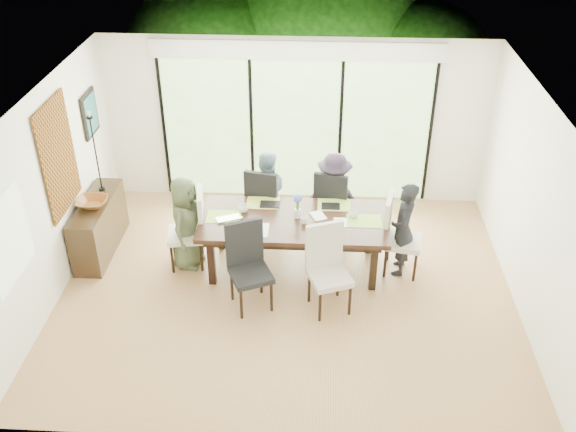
# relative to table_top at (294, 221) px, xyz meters

# --- Properties ---
(floor) EXTENTS (6.00, 5.00, 0.01)m
(floor) POSITION_rel_table_top_xyz_m (-0.06, -0.51, -0.77)
(floor) COLOR #98643C
(floor) RESTS_ON ground
(ceiling) EXTENTS (6.00, 5.00, 0.01)m
(ceiling) POSITION_rel_table_top_xyz_m (-0.06, -0.51, 1.94)
(ceiling) COLOR white
(ceiling) RESTS_ON wall_back
(wall_back) EXTENTS (6.00, 0.02, 2.70)m
(wall_back) POSITION_rel_table_top_xyz_m (-0.06, 2.00, 0.59)
(wall_back) COLOR white
(wall_back) RESTS_ON floor
(wall_front) EXTENTS (6.00, 0.02, 2.70)m
(wall_front) POSITION_rel_table_top_xyz_m (-0.06, -3.02, 0.59)
(wall_front) COLOR silver
(wall_front) RESTS_ON floor
(wall_left) EXTENTS (0.02, 5.00, 2.70)m
(wall_left) POSITION_rel_table_top_xyz_m (-3.07, -0.51, 0.59)
(wall_left) COLOR beige
(wall_left) RESTS_ON floor
(wall_right) EXTENTS (0.02, 5.00, 2.70)m
(wall_right) POSITION_rel_table_top_xyz_m (2.95, -0.51, 0.59)
(wall_right) COLOR beige
(wall_right) RESTS_ON floor
(glass_doors) EXTENTS (4.20, 0.02, 2.30)m
(glass_doors) POSITION_rel_table_top_xyz_m (-0.06, 1.96, 0.44)
(glass_doors) COLOR #598C3F
(glass_doors) RESTS_ON wall_back
(blinds_header) EXTENTS (4.40, 0.06, 0.28)m
(blinds_header) POSITION_rel_table_top_xyz_m (-0.06, 1.95, 1.74)
(blinds_header) COLOR white
(blinds_header) RESTS_ON wall_back
(mullion_a) EXTENTS (0.05, 0.04, 2.30)m
(mullion_a) POSITION_rel_table_top_xyz_m (-2.16, 1.95, 0.44)
(mullion_a) COLOR black
(mullion_a) RESTS_ON wall_back
(mullion_b) EXTENTS (0.05, 0.04, 2.30)m
(mullion_b) POSITION_rel_table_top_xyz_m (-0.76, 1.95, 0.44)
(mullion_b) COLOR black
(mullion_b) RESTS_ON wall_back
(mullion_c) EXTENTS (0.05, 0.04, 2.30)m
(mullion_c) POSITION_rel_table_top_xyz_m (0.64, 1.95, 0.44)
(mullion_c) COLOR black
(mullion_c) RESTS_ON wall_back
(mullion_d) EXTENTS (0.05, 0.04, 2.30)m
(mullion_d) POSITION_rel_table_top_xyz_m (2.04, 1.95, 0.44)
(mullion_d) COLOR black
(mullion_d) RESTS_ON wall_back
(side_window) EXTENTS (0.02, 0.90, 1.00)m
(side_window) POSITION_rel_table_top_xyz_m (-3.03, -1.71, 0.74)
(side_window) COLOR #8CAD7F
(side_window) RESTS_ON wall_left
(deck) EXTENTS (6.00, 1.80, 0.10)m
(deck) POSITION_rel_table_top_xyz_m (-0.06, 2.89, -0.81)
(deck) COLOR brown
(deck) RESTS_ON ground
(rail_top) EXTENTS (6.00, 0.08, 0.06)m
(rail_top) POSITION_rel_table_top_xyz_m (-0.06, 3.69, -0.21)
(rail_top) COLOR #4F3422
(rail_top) RESTS_ON deck
(foliage_left) EXTENTS (3.20, 3.20, 3.20)m
(foliage_left) POSITION_rel_table_top_xyz_m (-1.86, 4.69, 0.68)
(foliage_left) COLOR #14380F
(foliage_left) RESTS_ON ground
(foliage_mid) EXTENTS (4.00, 4.00, 4.00)m
(foliage_mid) POSITION_rel_table_top_xyz_m (0.34, 5.29, 1.04)
(foliage_mid) COLOR #14380F
(foliage_mid) RESTS_ON ground
(foliage_right) EXTENTS (2.80, 2.80, 2.80)m
(foliage_right) POSITION_rel_table_top_xyz_m (2.14, 4.49, 0.50)
(foliage_right) COLOR #14380F
(foliage_right) RESTS_ON ground
(foliage_far) EXTENTS (3.60, 3.60, 3.60)m
(foliage_far) POSITION_rel_table_top_xyz_m (-0.66, 5.99, 0.86)
(foliage_far) COLOR #14380F
(foliage_far) RESTS_ON ground
(table_top) EXTENTS (2.54, 1.17, 0.06)m
(table_top) POSITION_rel_table_top_xyz_m (0.00, 0.00, 0.00)
(table_top) COLOR black
(table_top) RESTS_ON floor
(table_apron) EXTENTS (2.33, 0.95, 0.11)m
(table_apron) POSITION_rel_table_top_xyz_m (0.00, 0.00, -0.10)
(table_apron) COLOR black
(table_apron) RESTS_ON floor
(table_leg_fl) EXTENTS (0.10, 0.10, 0.73)m
(table_leg_fl) POSITION_rel_table_top_xyz_m (-1.08, -0.43, -0.40)
(table_leg_fl) COLOR black
(table_leg_fl) RESTS_ON floor
(table_leg_fr) EXTENTS (0.10, 0.10, 0.73)m
(table_leg_fr) POSITION_rel_table_top_xyz_m (1.08, -0.43, -0.40)
(table_leg_fr) COLOR black
(table_leg_fr) RESTS_ON floor
(table_leg_bl) EXTENTS (0.10, 0.10, 0.73)m
(table_leg_bl) POSITION_rel_table_top_xyz_m (-1.08, 0.43, -0.40)
(table_leg_bl) COLOR black
(table_leg_bl) RESTS_ON floor
(table_leg_br) EXTENTS (0.10, 0.10, 0.73)m
(table_leg_br) POSITION_rel_table_top_xyz_m (1.08, 0.43, -0.40)
(table_leg_br) COLOR black
(table_leg_br) RESTS_ON floor
(chair_left_end) EXTENTS (0.56, 0.56, 1.17)m
(chair_left_end) POSITION_rel_table_top_xyz_m (-1.50, 0.00, -0.18)
(chair_left_end) COLOR white
(chair_left_end) RESTS_ON floor
(chair_right_end) EXTENTS (0.57, 0.57, 1.17)m
(chair_right_end) POSITION_rel_table_top_xyz_m (1.50, 0.00, -0.18)
(chair_right_end) COLOR beige
(chair_right_end) RESTS_ON floor
(chair_far_left) EXTENTS (0.59, 0.59, 1.17)m
(chair_far_left) POSITION_rel_table_top_xyz_m (-0.45, 0.85, -0.18)
(chair_far_left) COLOR black
(chair_far_left) RESTS_ON floor
(chair_far_right) EXTENTS (0.59, 0.59, 1.17)m
(chair_far_right) POSITION_rel_table_top_xyz_m (0.55, 0.85, -0.18)
(chair_far_right) COLOR black
(chair_far_right) RESTS_ON floor
(chair_near_left) EXTENTS (0.64, 0.64, 1.17)m
(chair_near_left) POSITION_rel_table_top_xyz_m (-0.50, -0.87, -0.18)
(chair_near_left) COLOR black
(chair_near_left) RESTS_ON floor
(chair_near_right) EXTENTS (0.63, 0.63, 1.17)m
(chair_near_right) POSITION_rel_table_top_xyz_m (0.50, -0.87, -0.18)
(chair_near_right) COLOR beige
(chair_near_right) RESTS_ON floor
(person_left_end) EXTENTS (0.53, 0.71, 1.37)m
(person_left_end) POSITION_rel_table_top_xyz_m (-1.48, 0.00, -0.08)
(person_left_end) COLOR #485438
(person_left_end) RESTS_ON floor
(person_right_end) EXTENTS (0.49, 0.69, 1.37)m
(person_right_end) POSITION_rel_table_top_xyz_m (1.48, 0.00, -0.08)
(person_right_end) COLOR black
(person_right_end) RESTS_ON floor
(person_far_left) EXTENTS (0.69, 0.48, 1.37)m
(person_far_left) POSITION_rel_table_top_xyz_m (-0.45, 0.83, -0.08)
(person_far_left) COLOR slate
(person_far_left) RESTS_ON floor
(person_far_right) EXTENTS (0.68, 0.48, 1.37)m
(person_far_right) POSITION_rel_table_top_xyz_m (0.55, 0.83, -0.08)
(person_far_right) COLOR #271E2E
(person_far_right) RESTS_ON floor
(placemat_left) EXTENTS (0.47, 0.34, 0.01)m
(placemat_left) POSITION_rel_table_top_xyz_m (-0.95, 0.00, 0.03)
(placemat_left) COLOR #85BA42
(placemat_left) RESTS_ON table_top
(placemat_right) EXTENTS (0.47, 0.34, 0.01)m
(placemat_right) POSITION_rel_table_top_xyz_m (0.95, 0.00, 0.03)
(placemat_right) COLOR #82BC43
(placemat_right) RESTS_ON table_top
(placemat_far_l) EXTENTS (0.47, 0.34, 0.01)m
(placemat_far_l) POSITION_rel_table_top_xyz_m (-0.45, 0.40, 0.03)
(placemat_far_l) COLOR #9FB641
(placemat_far_l) RESTS_ON table_top
(placemat_far_r) EXTENTS (0.47, 0.34, 0.01)m
(placemat_far_r) POSITION_rel_table_top_xyz_m (0.55, 0.40, 0.03)
(placemat_far_r) COLOR #92B540
(placemat_far_r) RESTS_ON table_top
(placemat_paper) EXTENTS (0.47, 0.34, 0.01)m
(placemat_paper) POSITION_rel_table_top_xyz_m (-0.55, -0.30, 0.03)
(placemat_paper) COLOR white
(placemat_paper) RESTS_ON table_top
(tablet_far_l) EXTENTS (0.28, 0.19, 0.01)m
(tablet_far_l) POSITION_rel_table_top_xyz_m (-0.35, 0.35, 0.04)
(tablet_far_l) COLOR black
(tablet_far_l) RESTS_ON table_top
(tablet_far_r) EXTENTS (0.25, 0.18, 0.01)m
(tablet_far_r) POSITION_rel_table_top_xyz_m (0.50, 0.35, 0.04)
(tablet_far_r) COLOR black
(tablet_far_r) RESTS_ON table_top
(papers) EXTENTS (0.32, 0.23, 0.00)m
(papers) POSITION_rel_table_top_xyz_m (0.70, -0.05, 0.03)
(papers) COLOR white
(papers) RESTS_ON table_top
(platter_base) EXTENTS (0.28, 0.28, 0.03)m
(platter_base) POSITION_rel_table_top_xyz_m (-0.55, -0.30, 0.05)
(platter_base) COLOR white
(platter_base) RESTS_ON table_top
(platter_snacks) EXTENTS (0.21, 0.21, 0.01)m
(platter_snacks) POSITION_rel_table_top_xyz_m (-0.55, -0.30, 0.07)
(platter_snacks) COLOR #C66817
(platter_snacks) RESTS_ON table_top
(vase) EXTENTS (0.08, 0.08, 0.13)m
(vase) POSITION_rel_table_top_xyz_m (0.05, 0.05, 0.10)
(vase) COLOR silver
(vase) RESTS_ON table_top
(hyacinth_stems) EXTENTS (0.04, 0.04, 0.17)m
(hyacinth_stems) POSITION_rel_table_top_xyz_m (0.05, 0.05, 0.22)
(hyacinth_stems) COLOR #337226
(hyacinth_stems) RESTS_ON table_top
(hyacinth_blooms) EXTENTS (0.12, 0.12, 0.12)m
(hyacinth_blooms) POSITION_rel_table_top_xyz_m (0.05, 0.05, 0.33)
(hyacinth_blooms) COLOR #5165CA
(hyacinth_blooms) RESTS_ON table_top
(laptop) EXTENTS (0.41, 0.35, 0.03)m
(laptop) POSITION_rel_table_top_xyz_m (-0.85, -0.10, 0.05)
(laptop) COLOR silver
(laptop) RESTS_ON table_top
(cup_a) EXTENTS (0.15, 0.15, 0.10)m
(cup_a) POSITION_rel_table_top_xyz_m (-0.70, 0.15, 0.08)
(cup_a) COLOR white
(cup_a) RESTS_ON table_top
(cup_b) EXTENTS (0.15, 0.15, 0.10)m
(cup_b) POSITION_rel_table_top_xyz_m (0.15, -0.10, 0.08)
(cup_b) COLOR white
(cup_b) RESTS_ON table_top
(cup_c) EXTENTS (0.17, 0.17, 0.10)m
(cup_c) POSITION_rel_table_top_xyz_m (0.80, 0.10, 0.08)
(cup_c) COLOR white
(cup_c) RESTS_ON table_top
(book) EXTENTS (0.25, 0.29, 0.02)m
(book) POSITION_rel_table_top_xyz_m (0.25, 0.05, 0.04)
(book) COLOR white
(book) RESTS_ON table_top
(sideboard) EXTENTS (0.40, 1.43, 0.80)m
(sideboard) POSITION_rel_table_top_xyz_m (-2.82, 0.28, -0.36)
(sideboard) COLOR black
(sideboard) RESTS_ON floor
(bowl) EXTENTS (0.42, 0.42, 0.10)m
(bowl) POSITION_rel_table_top_xyz_m (-2.82, 0.18, 0.09)
(bowl) COLOR brown
(bowl) RESTS_ON sideboard
(candlestick_base) EXTENTS (0.09, 0.09, 0.04)m
(candlestick_base) POSITION_rel_table_top_xyz_m (-2.82, 0.63, 0.06)
(candlestick_base) COLOR black
(candlestick_base) RESTS_ON sideboard
(candlestick_shaft) EXTENTS (0.02, 0.02, 1.12)m
(candlestick_shaft) POSITION_rel_table_top_xyz_m (-2.82, 0.63, 0.62)
(candlestick_shaft) COLOR black
(candlestick_shaft) RESTS_ON sideboard
(candlestick_pan) EXTENTS (0.09, 0.09, 0.03)m
(candlestick_pan) POSITION_rel_table_top_xyz_m (-2.82, 0.63, 1.17)
(candlestick_pan) COLOR black
(candlestick_pan) RESTS_ON sideboard
(candle) EXTENTS (0.03, 0.03, 0.09)m
(candle) POSITION_rel_table_top_xyz_m (-2.82, 0.63, 1.23)
(candle) COLOR silver
(candle) RESTS_ON sideboard
(tapestry) EXTENTS (0.02, 1.00, 1.50)m
(tapestry) POSITION_rel_table_top_xyz_m (-3.03, -0.11, 0.94)
(tapestry) COLOR #8F4D14
(tapestry) RESTS_ON wall_left
(art_frame) EXTENTS (0.03, 0.55, 0.65)m
(art_frame) POSITION_rel_table_top_xyz_m (-3.03, 1.19, 0.99)
(art_frame) COLOR black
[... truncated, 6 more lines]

